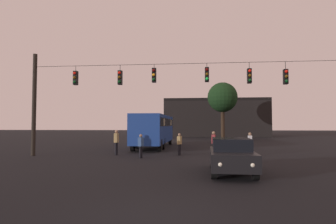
{
  "coord_description": "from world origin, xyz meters",
  "views": [
    {
      "loc": [
        1.05,
        -6.53,
        2.1
      ],
      "look_at": [
        -0.83,
        12.58,
        2.99
      ],
      "focal_mm": 30.15,
      "sensor_mm": 36.0,
      "label": 1
    }
  ],
  "objects_px": {
    "city_bus": "(154,128)",
    "pedestrian_crossing_left": "(250,142)",
    "car_near_right": "(231,155)",
    "pedestrian_near_bus": "(141,145)",
    "pedestrian_trailing": "(179,143)",
    "tree_left_silhouette": "(223,98)",
    "pedestrian_crossing_right": "(214,142)",
    "pedestrian_crossing_center": "(116,141)"
  },
  "relations": [
    {
      "from": "city_bus",
      "to": "pedestrian_crossing_left",
      "type": "bearing_deg",
      "value": -39.19
    },
    {
      "from": "car_near_right",
      "to": "pedestrian_near_bus",
      "type": "distance_m",
      "value": 7.22
    },
    {
      "from": "pedestrian_trailing",
      "to": "tree_left_silhouette",
      "type": "xyz_separation_m",
      "value": [
        5.04,
        21.53,
        5.22
      ]
    },
    {
      "from": "city_bus",
      "to": "pedestrian_crossing_right",
      "type": "relative_size",
      "value": 6.63
    },
    {
      "from": "city_bus",
      "to": "pedestrian_trailing",
      "type": "relative_size",
      "value": 7.21
    },
    {
      "from": "car_near_right",
      "to": "pedestrian_trailing",
      "type": "relative_size",
      "value": 2.88
    },
    {
      "from": "car_near_right",
      "to": "tree_left_silhouette",
      "type": "xyz_separation_m",
      "value": [
        2.35,
        28.68,
        5.28
      ]
    },
    {
      "from": "city_bus",
      "to": "pedestrian_trailing",
      "type": "distance_m",
      "value": 7.37
    },
    {
      "from": "city_bus",
      "to": "pedestrian_crossing_left",
      "type": "height_order",
      "value": "city_bus"
    },
    {
      "from": "pedestrian_trailing",
      "to": "tree_left_silhouette",
      "type": "relative_size",
      "value": 0.18
    },
    {
      "from": "tree_left_silhouette",
      "to": "pedestrian_crossing_center",
      "type": "bearing_deg",
      "value": -113.56
    },
    {
      "from": "car_near_right",
      "to": "pedestrian_crossing_left",
      "type": "relative_size",
      "value": 2.79
    },
    {
      "from": "pedestrian_near_bus",
      "to": "pedestrian_crossing_center",
      "type": "bearing_deg",
      "value": 140.22
    },
    {
      "from": "pedestrian_crossing_center",
      "to": "pedestrian_trailing",
      "type": "bearing_deg",
      "value": 3.14
    },
    {
      "from": "pedestrian_crossing_center",
      "to": "pedestrian_near_bus",
      "type": "distance_m",
      "value": 2.73
    },
    {
      "from": "car_near_right",
      "to": "pedestrian_crossing_right",
      "type": "distance_m",
      "value": 7.2
    },
    {
      "from": "car_near_right",
      "to": "pedestrian_crossing_left",
      "type": "distance_m",
      "value": 7.96
    },
    {
      "from": "pedestrian_crossing_left",
      "to": "tree_left_silhouette",
      "type": "bearing_deg",
      "value": 89.7
    },
    {
      "from": "pedestrian_near_bus",
      "to": "pedestrian_trailing",
      "type": "height_order",
      "value": "pedestrian_trailing"
    },
    {
      "from": "car_near_right",
      "to": "tree_left_silhouette",
      "type": "height_order",
      "value": "tree_left_silhouette"
    },
    {
      "from": "pedestrian_trailing",
      "to": "tree_left_silhouette",
      "type": "bearing_deg",
      "value": 76.83
    },
    {
      "from": "city_bus",
      "to": "car_near_right",
      "type": "height_order",
      "value": "city_bus"
    },
    {
      "from": "pedestrian_crossing_left",
      "to": "pedestrian_crossing_center",
      "type": "height_order",
      "value": "pedestrian_crossing_center"
    },
    {
      "from": "pedestrian_crossing_center",
      "to": "pedestrian_crossing_right",
      "type": "xyz_separation_m",
      "value": [
        6.84,
        0.28,
        -0.06
      ]
    },
    {
      "from": "pedestrian_crossing_left",
      "to": "tree_left_silhouette",
      "type": "height_order",
      "value": "tree_left_silhouette"
    },
    {
      "from": "pedestrian_near_bus",
      "to": "city_bus",
      "type": "bearing_deg",
      "value": 92.68
    },
    {
      "from": "pedestrian_crossing_left",
      "to": "pedestrian_trailing",
      "type": "relative_size",
      "value": 1.03
    },
    {
      "from": "pedestrian_crossing_left",
      "to": "pedestrian_trailing",
      "type": "distance_m",
      "value": 4.95
    },
    {
      "from": "car_near_right",
      "to": "pedestrian_near_bus",
      "type": "xyz_separation_m",
      "value": [
        -5.05,
        5.17,
        0.05
      ]
    },
    {
      "from": "city_bus",
      "to": "tree_left_silhouette",
      "type": "relative_size",
      "value": 1.33
    },
    {
      "from": "pedestrian_crossing_left",
      "to": "pedestrian_crossing_center",
      "type": "distance_m",
      "value": 9.41
    },
    {
      "from": "city_bus",
      "to": "pedestrian_crossing_center",
      "type": "xyz_separation_m",
      "value": [
        -1.69,
        -7.0,
        -0.86
      ]
    },
    {
      "from": "pedestrian_crossing_left",
      "to": "pedestrian_crossing_right",
      "type": "bearing_deg",
      "value": -170.18
    },
    {
      "from": "pedestrian_crossing_right",
      "to": "car_near_right",
      "type": "bearing_deg",
      "value": -87.5
    },
    {
      "from": "pedestrian_crossing_center",
      "to": "pedestrian_trailing",
      "type": "height_order",
      "value": "pedestrian_crossing_center"
    },
    {
      "from": "city_bus",
      "to": "car_near_right",
      "type": "relative_size",
      "value": 2.51
    },
    {
      "from": "city_bus",
      "to": "pedestrian_crossing_center",
      "type": "height_order",
      "value": "city_bus"
    },
    {
      "from": "pedestrian_crossing_right",
      "to": "pedestrian_near_bus",
      "type": "relative_size",
      "value": 1.09
    },
    {
      "from": "city_bus",
      "to": "pedestrian_near_bus",
      "type": "bearing_deg",
      "value": -87.32
    },
    {
      "from": "car_near_right",
      "to": "tree_left_silhouette",
      "type": "bearing_deg",
      "value": 85.32
    },
    {
      "from": "pedestrian_crossing_left",
      "to": "pedestrian_near_bus",
      "type": "distance_m",
      "value": 7.69
    },
    {
      "from": "pedestrian_near_bus",
      "to": "tree_left_silhouette",
      "type": "relative_size",
      "value": 0.18
    }
  ]
}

